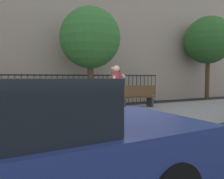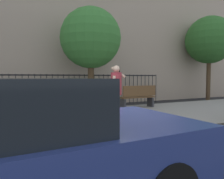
# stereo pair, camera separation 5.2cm
# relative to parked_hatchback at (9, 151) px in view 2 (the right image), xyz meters

# --- Properties ---
(ground_plane) EXTENTS (60.00, 60.00, 0.00)m
(ground_plane) POSITION_rel_parked_hatchback_xyz_m (1.70, 1.63, -0.70)
(ground_plane) COLOR black
(sidewalk) EXTENTS (28.00, 4.40, 0.15)m
(sidewalk) POSITION_rel_parked_hatchback_xyz_m (1.70, 3.83, -0.63)
(sidewalk) COLOR gray
(sidewalk) RESTS_ON ground
(building_facade) EXTENTS (28.00, 4.00, 10.47)m
(building_facade) POSITION_rel_parked_hatchback_xyz_m (1.70, 10.13, 4.53)
(building_facade) COLOR tan
(building_facade) RESTS_ON ground
(iron_fence) EXTENTS (12.03, 0.04, 1.60)m
(iron_fence) POSITION_rel_parked_hatchback_xyz_m (1.70, 7.53, 0.32)
(iron_fence) COLOR black
(iron_fence) RESTS_ON ground
(parked_hatchback) EXTENTS (4.25, 1.96, 1.45)m
(parked_hatchback) POSITION_rel_parked_hatchback_xyz_m (0.00, 0.00, 0.00)
(parked_hatchback) COLOR navy
(parked_hatchback) RESTS_ON ground
(pedestrian_on_phone) EXTENTS (0.68, 0.68, 1.67)m
(pedestrian_on_phone) POSITION_rel_parked_hatchback_xyz_m (3.00, 3.45, 0.42)
(pedestrian_on_phone) COLOR beige
(pedestrian_on_phone) RESTS_ON sidewalk
(street_bench) EXTENTS (1.60, 0.45, 0.95)m
(street_bench) POSITION_rel_parked_hatchback_xyz_m (4.97, 5.22, -0.05)
(street_bench) COLOR brown
(street_bench) RESTS_ON sidewalk
(street_tree_near) EXTENTS (2.90, 2.90, 5.20)m
(street_tree_near) POSITION_rel_parked_hatchback_xyz_m (11.25, 6.88, 3.03)
(street_tree_near) COLOR #4C3823
(street_tree_near) RESTS_ON ground
(street_tree_far) EXTENTS (2.67, 2.67, 4.51)m
(street_tree_far) POSITION_rel_parked_hatchback_xyz_m (3.31, 6.50, 2.46)
(street_tree_far) COLOR #4C3823
(street_tree_far) RESTS_ON ground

